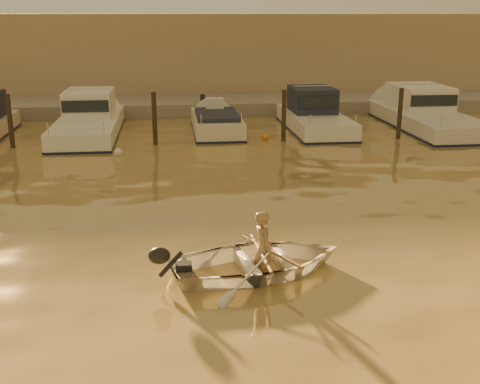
{
  "coord_description": "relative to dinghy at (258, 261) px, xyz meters",
  "views": [
    {
      "loc": [
        0.34,
        -9.11,
        4.85
      ],
      "look_at": [
        1.97,
        4.53,
        0.75
      ],
      "focal_mm": 45.0,
      "sensor_mm": 36.0,
      "label": 1
    }
  ],
  "objects": [
    {
      "name": "fender_c",
      "position": [
        -3.45,
        10.55,
        -0.14
      ],
      "size": [
        0.3,
        0.3,
        0.3
      ],
      "primitive_type": "sphere",
      "color": "silver",
      "rests_on": "ground_plane"
    },
    {
      "name": "moored_boat_2",
      "position": [
        -4.92,
        14.47,
        0.39
      ],
      "size": [
        2.41,
        8.03,
        1.75
      ],
      "primitive_type": null,
      "color": "white",
      "rests_on": "ground_plane"
    },
    {
      "name": "waterfront_building",
      "position": [
        -1.97,
        25.47,
        2.16
      ],
      "size": [
        46.0,
        7.0,
        4.8
      ],
      "primitive_type": "cube",
      "color": "#9E8466",
      "rests_on": "quay"
    },
    {
      "name": "person",
      "position": [
        0.1,
        0.02,
        0.24
      ],
      "size": [
        0.48,
        0.63,
        1.54
      ],
      "primitive_type": "imported",
      "rotation": [
        0.0,
        0.0,
        1.78
      ],
      "color": "#937249",
      "rests_on": "dinghy"
    },
    {
      "name": "fender_e",
      "position": [
        5.81,
        12.14,
        -0.14
      ],
      "size": [
        0.3,
        0.3,
        0.3
      ],
      "primitive_type": "sphere",
      "color": "silver",
      "rests_on": "ground_plane"
    },
    {
      "name": "ground_plane",
      "position": [
        -1.97,
        -1.53,
        -0.24
      ],
      "size": [
        160.0,
        160.0,
        0.0
      ],
      "primitive_type": "plane",
      "color": "olive",
      "rests_on": "ground"
    },
    {
      "name": "moored_boat_5",
      "position": [
        9.58,
        14.47,
        0.39
      ],
      "size": [
        2.7,
        8.9,
        1.75
      ],
      "primitive_type": null,
      "color": "beige",
      "rests_on": "ground_plane"
    },
    {
      "name": "piling_4",
      "position": [
        7.53,
        12.27,
        0.66
      ],
      "size": [
        0.18,
        0.18,
        2.2
      ],
      "primitive_type": "cylinder",
      "color": "#2D2319",
      "rests_on": "ground_plane"
    },
    {
      "name": "moored_boat_3",
      "position": [
        0.37,
        14.47,
        -0.01
      ],
      "size": [
        1.94,
        5.65,
        0.95
      ],
      "primitive_type": null,
      "color": "beige",
      "rests_on": "ground_plane"
    },
    {
      "name": "quay",
      "position": [
        -1.97,
        19.97,
        -0.09
      ],
      "size": [
        52.0,
        4.0,
        1.0
      ],
      "primitive_type": "cube",
      "color": "gray",
      "rests_on": "ground_plane"
    },
    {
      "name": "piling_2",
      "position": [
        -2.17,
        12.27,
        0.66
      ],
      "size": [
        0.18,
        0.18,
        2.2
      ],
      "primitive_type": "cylinder",
      "color": "#2D2319",
      "rests_on": "ground_plane"
    },
    {
      "name": "outboard_motor",
      "position": [
        -1.47,
        -0.31,
        0.04
      ],
      "size": [
        0.96,
        0.58,
        0.7
      ],
      "primitive_type": null,
      "rotation": [
        0.0,
        0.0,
        0.21
      ],
      "color": "black",
      "rests_on": "dinghy"
    },
    {
      "name": "oar_port",
      "position": [
        0.24,
        0.05,
        0.18
      ],
      "size": [
        0.91,
        1.94,
        0.13
      ],
      "primitive_type": "cylinder",
      "rotation": [
        1.54,
        0.0,
        0.42
      ],
      "color": "olive",
      "rests_on": "dinghy"
    },
    {
      "name": "fender_d",
      "position": [
        2.14,
        12.6,
        -0.14
      ],
      "size": [
        0.3,
        0.3,
        0.3
      ],
      "primitive_type": "sphere",
      "color": "orange",
      "rests_on": "ground_plane"
    },
    {
      "name": "oar_starboard",
      "position": [
        0.05,
        0.01,
        0.18
      ],
      "size": [
        0.13,
        2.1,
        0.13
      ],
      "primitive_type": "cylinder",
      "rotation": [
        1.54,
        0.0,
        0.04
      ],
      "color": "brown",
      "rests_on": "dinghy"
    },
    {
      "name": "piling_3",
      "position": [
        2.83,
        12.27,
        0.66
      ],
      "size": [
        0.18,
        0.18,
        2.2
      ],
      "primitive_type": "cylinder",
      "color": "#2D2319",
      "rests_on": "ground_plane"
    },
    {
      "name": "moored_boat_4",
      "position": [
        4.61,
        14.47,
        0.39
      ],
      "size": [
        2.23,
        6.9,
        1.75
      ],
      "primitive_type": null,
      "color": "silver",
      "rests_on": "ground_plane"
    },
    {
      "name": "piling_1",
      "position": [
        -7.47,
        12.27,
        0.66
      ],
      "size": [
        0.18,
        0.18,
        2.2
      ],
      "primitive_type": "cylinder",
      "color": "#2D2319",
      "rests_on": "ground_plane"
    },
    {
      "name": "dinghy",
      "position": [
        0.0,
        0.0,
        0.0
      ],
      "size": [
        3.87,
        3.11,
        0.71
      ],
      "primitive_type": "imported",
      "rotation": [
        0.0,
        0.0,
        1.78
      ],
      "color": "silver",
      "rests_on": "ground_plane"
    }
  ]
}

